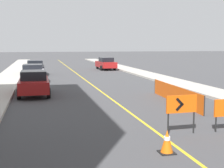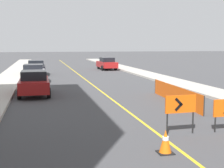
# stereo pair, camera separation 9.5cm
# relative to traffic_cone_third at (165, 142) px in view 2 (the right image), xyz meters

# --- Properties ---
(lane_stripe) EXTENTS (0.12, 73.94, 0.01)m
(lane_stripe) POSITION_rel_traffic_cone_third_xyz_m (0.53, 21.77, -0.35)
(lane_stripe) COLOR gold
(lane_stripe) RESTS_ON ground_plane
(sidewalk_left) EXTENTS (2.37, 73.94, 0.17)m
(sidewalk_left) POSITION_rel_traffic_cone_third_xyz_m (-6.42, 21.77, -0.27)
(sidewalk_left) COLOR #ADA89E
(sidewalk_left) RESTS_ON ground_plane
(sidewalk_right) EXTENTS (2.37, 73.94, 0.17)m
(sidewalk_right) POSITION_rel_traffic_cone_third_xyz_m (7.48, 21.77, -0.27)
(sidewalk_right) COLOR #ADA89E
(sidewalk_right) RESTS_ON ground_plane
(traffic_cone_third) EXTENTS (0.46, 0.46, 0.71)m
(traffic_cone_third) POSITION_rel_traffic_cone_third_xyz_m (0.00, 0.00, 0.00)
(traffic_cone_third) COLOR black
(traffic_cone_third) RESTS_ON ground_plane
(arrow_barricade_primary) EXTENTS (1.18, 0.11, 1.42)m
(arrow_barricade_primary) POSITION_rel_traffic_cone_third_xyz_m (1.29, 1.74, 0.68)
(arrow_barricade_primary) COLOR #EF560C
(arrow_barricade_primary) RESTS_ON ground_plane
(safety_mesh_fence) EXTENTS (0.35, 6.90, 0.94)m
(safety_mesh_fence) POSITION_rel_traffic_cone_third_xyz_m (3.72, 7.51, 0.12)
(safety_mesh_fence) COLOR #EF560C
(safety_mesh_fence) RESTS_ON ground_plane
(parked_car_curb_near) EXTENTS (1.93, 4.31, 1.59)m
(parked_car_curb_near) POSITION_rel_traffic_cone_third_xyz_m (-3.94, 11.87, 0.45)
(parked_car_curb_near) COLOR maroon
(parked_car_curb_near) RESTS_ON ground_plane
(parked_car_curb_mid) EXTENTS (1.95, 4.35, 1.59)m
(parked_car_curb_mid) POSITION_rel_traffic_cone_third_xyz_m (-4.09, 18.56, 0.45)
(parked_car_curb_mid) COLOR silver
(parked_car_curb_mid) RESTS_ON ground_plane
(parked_car_curb_far) EXTENTS (1.93, 4.30, 1.59)m
(parked_car_curb_far) POSITION_rel_traffic_cone_third_xyz_m (-3.94, 25.50, 0.45)
(parked_car_curb_far) COLOR black
(parked_car_curb_far) RESTS_ON ground_plane
(parked_car_opposite_side) EXTENTS (2.05, 4.40, 1.59)m
(parked_car_opposite_side) POSITION_rel_traffic_cone_third_xyz_m (4.88, 30.96, 0.45)
(parked_car_opposite_side) COLOR maroon
(parked_car_opposite_side) RESTS_ON ground_plane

